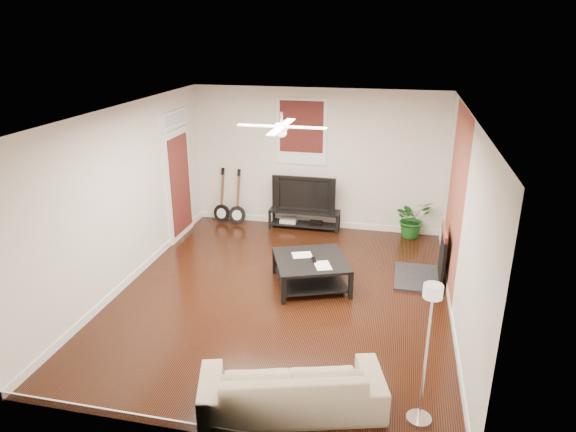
% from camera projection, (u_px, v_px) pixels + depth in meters
% --- Properties ---
extents(room, '(5.01, 6.01, 2.81)m').
position_uv_depth(room, '(282.00, 209.00, 7.43)').
color(room, black).
rests_on(room, ground).
extents(brick_accent, '(0.02, 2.20, 2.80)m').
position_uv_depth(brick_accent, '(455.00, 200.00, 7.84)').
color(brick_accent, '#A04333').
rests_on(brick_accent, floor).
extents(fireplace, '(0.80, 1.10, 0.92)m').
position_uv_depth(fireplace, '(430.00, 254.00, 8.22)').
color(fireplace, black).
rests_on(fireplace, floor).
extents(window_back, '(1.00, 0.06, 1.30)m').
position_uv_depth(window_back, '(302.00, 132.00, 10.01)').
color(window_back, black).
rests_on(window_back, wall_back).
extents(door_left, '(0.08, 1.00, 2.50)m').
position_uv_depth(door_left, '(179.00, 174.00, 9.72)').
color(door_left, white).
rests_on(door_left, wall_left).
extents(tv_stand, '(1.42, 0.38, 0.40)m').
position_uv_depth(tv_stand, '(304.00, 219.00, 10.43)').
color(tv_stand, black).
rests_on(tv_stand, floor).
extents(tv, '(1.27, 0.17, 0.73)m').
position_uv_depth(tv, '(305.00, 193.00, 10.25)').
color(tv, black).
rests_on(tv, tv_stand).
extents(coffee_table, '(1.42, 1.42, 0.46)m').
position_uv_depth(coffee_table, '(311.00, 272.00, 8.13)').
color(coffee_table, black).
rests_on(coffee_table, floor).
extents(sofa, '(2.10, 1.28, 0.57)m').
position_uv_depth(sofa, '(292.00, 385.00, 5.49)').
color(sofa, '#C2AE92').
rests_on(sofa, floor).
extents(floor_lamp, '(0.33, 0.33, 1.60)m').
position_uv_depth(floor_lamp, '(426.00, 355.00, 5.12)').
color(floor_lamp, silver).
rests_on(floor_lamp, floor).
extents(potted_plant, '(0.89, 0.87, 0.75)m').
position_uv_depth(potted_plant, '(412.00, 219.00, 9.97)').
color(potted_plant, '#175319').
rests_on(potted_plant, floor).
extents(guitar_left, '(0.40, 0.31, 1.16)m').
position_uv_depth(guitar_left, '(221.00, 196.00, 10.62)').
color(guitar_left, black).
rests_on(guitar_left, floor).
extents(guitar_right, '(0.37, 0.28, 1.16)m').
position_uv_depth(guitar_right, '(237.00, 198.00, 10.53)').
color(guitar_right, black).
rests_on(guitar_right, floor).
extents(ceiling_fan, '(1.24, 1.24, 0.32)m').
position_uv_depth(ceiling_fan, '(282.00, 127.00, 7.01)').
color(ceiling_fan, white).
rests_on(ceiling_fan, ceiling).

